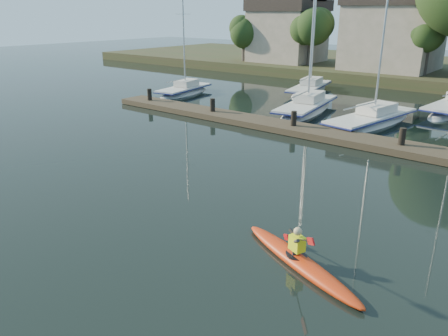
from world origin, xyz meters
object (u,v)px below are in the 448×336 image
Objects in this scene: sailboat_1 at (306,114)px; sailboat_5 at (309,94)px; sailboat_2 at (370,127)px; dock at (343,137)px; kayak at (299,259)px; sailboat_0 at (184,96)px.

sailboat_5 is at bearing 107.79° from sailboat_1.
sailboat_1 is at bearing -74.87° from sailboat_5.
sailboat_2 reaches higher than sailboat_1.
kayak is at bearing -70.68° from dock.
sailboat_0 is at bearing -148.34° from sailboat_5.
dock is 2.30× the size of sailboat_2.
sailboat_2 is 1.04× the size of sailboat_5.
sailboat_2 is at bearing 92.72° from dock.
kayak is at bearing -70.84° from sailboat_1.
sailboat_0 is at bearing 162.11° from kayak.
sailboat_0 is (-16.35, 5.00, -0.38)m from dock.
dock is 7.29m from sailboat_1.
sailboat_5 reaches higher than dock.
sailboat_1 is 1.02× the size of sailboat_5.
sailboat_2 reaches higher than sailboat_5.
sailboat_2 is (-4.42, 16.51, -0.37)m from kayak.
kayak is 26.67m from sailboat_0.
sailboat_1 is 7.91m from sailboat_5.
sailboat_0 reaches higher than kayak.
sailboat_2 reaches higher than sailboat_0.
sailboat_2 is at bearing -11.03° from sailboat_0.
sailboat_1 is (-5.04, 5.25, -0.40)m from dock.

